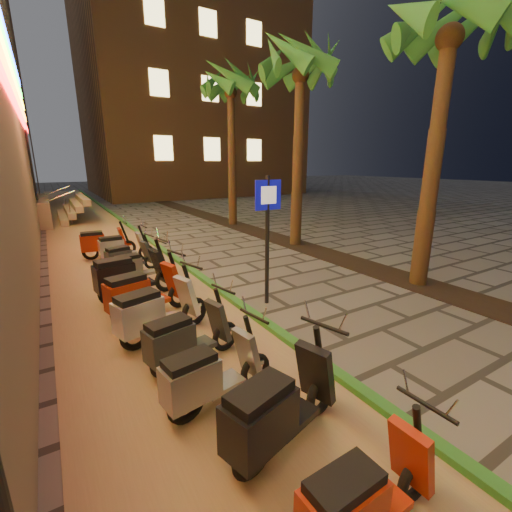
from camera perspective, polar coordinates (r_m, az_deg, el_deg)
ground at (r=5.74m, az=21.42°, el=-16.51°), size 120.00×120.00×0.00m
parking_strip at (r=13.22m, az=-24.09°, el=1.17°), size 3.40×60.00×0.01m
green_curb at (r=13.51m, az=-16.99°, el=2.31°), size 0.18×60.00×0.10m
planting_strip at (r=11.32m, az=12.74°, el=-0.03°), size 1.20×40.00×0.02m
apartment_block at (r=38.40m, az=-11.87°, el=29.41°), size 18.00×16.06×25.00m
palm_b at (r=9.41m, az=29.63°, el=29.44°), size 2.97×3.02×6.66m
palm_c at (r=12.76m, az=7.43°, el=27.84°), size 2.97×3.02×6.91m
palm_d at (r=16.95m, az=-4.24°, el=25.49°), size 2.97×3.02×7.16m
pedestrian_sign at (r=6.96m, az=1.95°, el=5.46°), size 0.59×0.10×2.68m
scooter_3 at (r=3.28m, az=17.45°, el=-34.28°), size 1.49×0.52×1.05m
scooter_4 at (r=3.76m, az=3.57°, el=-24.30°), size 1.72×0.88×1.22m
scooter_5 at (r=4.34m, az=-7.97°, el=-19.28°), size 1.54×0.64×1.08m
scooter_6 at (r=5.15m, az=-11.84°, el=-13.39°), size 1.56×0.73×1.10m
scooter_7 at (r=5.97m, az=-16.70°, el=-9.02°), size 1.72×0.89×1.22m
scooter_8 at (r=6.84m, az=-18.59°, el=-5.97°), size 1.75×0.86×1.24m
scooter_9 at (r=7.87m, az=-20.55°, el=-3.18°), size 1.85×0.76×1.30m
scooter_10 at (r=8.89m, az=-19.19°, el=-1.77°), size 1.47×0.60×1.03m
scooter_11 at (r=9.80m, az=-20.70°, el=-0.37°), size 1.46×0.69×1.03m
scooter_12 at (r=10.88m, az=-21.69°, el=1.22°), size 1.58×0.55×1.12m
scooter_13 at (r=11.73m, az=-24.38°, el=1.96°), size 1.63×0.57×1.15m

